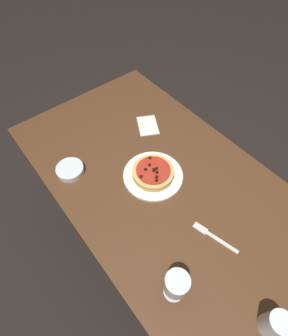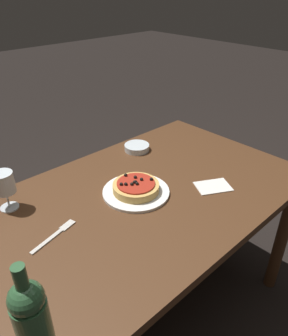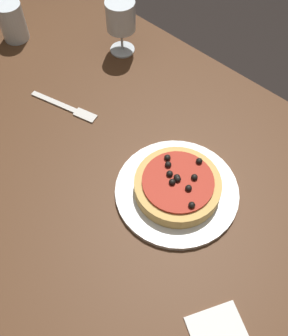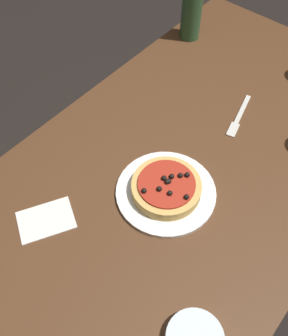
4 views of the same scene
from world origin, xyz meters
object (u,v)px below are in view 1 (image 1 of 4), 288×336
object	(u,v)px
dining_table	(169,197)
wine_glass	(176,284)
side_bowl	(70,170)
water_cup	(275,324)
dinner_plate	(153,175)
pizza	(153,172)
fork	(212,236)

from	to	relation	value
dining_table	wine_glass	distance (m)	0.46
dining_table	wine_glass	bearing A→B (deg)	138.98
side_bowl	water_cup	bearing A→B (deg)	-168.46
dinner_plate	pizza	world-z (taller)	pizza
water_cup	fork	world-z (taller)	water_cup
pizza	wine_glass	bearing A→B (deg)	148.33
wine_glass	fork	distance (m)	0.28
side_bowl	wine_glass	bearing A→B (deg)	-178.07
dining_table	wine_glass	xyz separation A→B (m)	(-0.31, 0.27, 0.19)
pizza	side_bowl	bearing A→B (deg)	47.37
dinner_plate	fork	size ratio (longest dim) A/B	1.42
side_bowl	fork	xyz separation A→B (m)	(-0.61, -0.27, -0.01)
side_bowl	dinner_plate	bearing A→B (deg)	-132.61
wine_glass	fork	size ratio (longest dim) A/B	0.80
water_cup	side_bowl	world-z (taller)	water_cup
water_cup	side_bowl	size ratio (longest dim) A/B	0.87
dining_table	water_cup	size ratio (longest dim) A/B	14.73
dinner_plate	water_cup	xyz separation A→B (m)	(-0.67, 0.09, 0.05)
side_bowl	fork	distance (m)	0.67
dining_table	water_cup	distance (m)	0.60
dinner_plate	water_cup	distance (m)	0.68
pizza	water_cup	xyz separation A→B (m)	(-0.67, 0.09, 0.02)
pizza	fork	bearing A→B (deg)	179.65
wine_glass	side_bowl	size ratio (longest dim) A/B	1.23
side_bowl	pizza	bearing A→B (deg)	-132.63
dinner_plate	side_bowl	world-z (taller)	side_bowl
side_bowl	dining_table	bearing A→B (deg)	-139.70
pizza	dinner_plate	bearing A→B (deg)	-79.33
dinner_plate	fork	distance (m)	0.36
dinner_plate	pizza	distance (m)	0.02
wine_glass	side_bowl	world-z (taller)	wine_glass
wine_glass	water_cup	bearing A→B (deg)	-147.66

